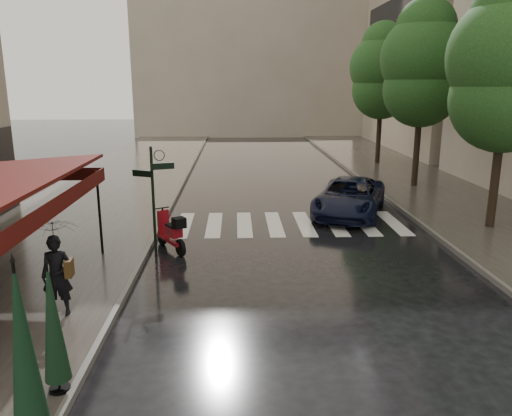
{
  "coord_description": "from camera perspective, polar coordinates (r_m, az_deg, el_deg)",
  "views": [
    {
      "loc": [
        1.12,
        -10.72,
        4.75
      ],
      "look_at": [
        1.67,
        2.73,
        1.4
      ],
      "focal_mm": 35.0,
      "sensor_mm": 36.0,
      "label": 1
    }
  ],
  "objects": [
    {
      "name": "backdrop_building",
      "position": [
        49.04,
        -0.14,
        20.12
      ],
      "size": [
        22.0,
        6.0,
        20.0
      ],
      "primitive_type": "cube",
      "color": "gray",
      "rests_on": "ground"
    },
    {
      "name": "curb_far",
      "position": [
        24.04,
        12.98,
        2.4
      ],
      "size": [
        0.12,
        60.0,
        0.16
      ],
      "primitive_type": "cube",
      "color": "#595651",
      "rests_on": "ground"
    },
    {
      "name": "pedestrian_with_umbrella",
      "position": [
        10.75,
        -22.14,
        -3.24
      ],
      "size": [
        1.08,
        1.1,
        2.46
      ],
      "rotation": [
        0.0,
        0.0,
        0.08
      ],
      "color": "black",
      "rests_on": "sidewalk_near"
    },
    {
      "name": "scooter",
      "position": [
        14.73,
        -9.65,
        -2.82
      ],
      "size": [
        1.06,
        1.57,
        1.17
      ],
      "rotation": [
        0.0,
        0.0,
        0.55
      ],
      "color": "black",
      "rests_on": "ground"
    },
    {
      "name": "ground",
      "position": [
        11.78,
        -7.73,
        -9.94
      ],
      "size": [
        120.0,
        120.0,
        0.0
      ],
      "primitive_type": "plane",
      "color": "black",
      "rests_on": "ground"
    },
    {
      "name": "tree_mid",
      "position": [
        24.23,
        18.57,
        15.28
      ],
      "size": [
        3.8,
        3.8,
        8.34
      ],
      "color": "black",
      "rests_on": "sidewalk_far"
    },
    {
      "name": "haussmann_far",
      "position": [
        40.06,
        21.55,
        19.51
      ],
      "size": [
        8.0,
        16.0,
        18.5
      ],
      "primitive_type": "cube",
      "color": "gray",
      "rests_on": "ground"
    },
    {
      "name": "signpost",
      "position": [
        14.21,
        -11.67,
        1.84
      ],
      "size": [
        1.17,
        0.29,
        3.1
      ],
      "color": "black",
      "rests_on": "ground"
    },
    {
      "name": "sidewalk_near",
      "position": [
        23.87,
        -15.92,
        2.11
      ],
      "size": [
        6.0,
        60.0,
        0.12
      ],
      "primitive_type": "cube",
      "color": "#38332D",
      "rests_on": "ground"
    },
    {
      "name": "parked_car",
      "position": [
        18.87,
        10.64,
        1.25
      ],
      "size": [
        3.82,
        5.31,
        1.34
      ],
      "primitive_type": "imported",
      "rotation": [
        0.0,
        0.0,
        -0.37
      ],
      "color": "black",
      "rests_on": "ground"
    },
    {
      "name": "tree_far",
      "position": [
        30.94,
        14.25,
        14.88
      ],
      "size": [
        3.8,
        3.8,
        8.16
      ],
      "color": "black",
      "rests_on": "sidewalk_far"
    },
    {
      "name": "crosswalk",
      "position": [
        17.48,
        3.84,
        -1.8
      ],
      "size": [
        7.85,
        3.2,
        0.01
      ],
      "color": "silver",
      "rests_on": "ground"
    },
    {
      "name": "parasol_front",
      "position": [
        7.32,
        -25.11,
        -13.86
      ],
      "size": [
        0.46,
        0.46,
        2.56
      ],
      "color": "black",
      "rests_on": "sidewalk_near"
    },
    {
      "name": "parasol_back",
      "position": [
        8.26,
        -22.21,
        -12.0
      ],
      "size": [
        0.4,
        0.4,
        2.15
      ],
      "color": "black",
      "rests_on": "sidewalk_near"
    },
    {
      "name": "sidewalk_far",
      "position": [
        24.93,
        19.21,
        2.35
      ],
      "size": [
        5.5,
        60.0,
        0.12
      ],
      "primitive_type": "cube",
      "color": "#38332D",
      "rests_on": "ground"
    },
    {
      "name": "curb_near",
      "position": [
        23.34,
        -8.63,
        2.26
      ],
      "size": [
        0.12,
        60.0,
        0.16
      ],
      "primitive_type": "cube",
      "color": "#595651",
      "rests_on": "ground"
    },
    {
      "name": "tree_near",
      "position": [
        17.87,
        26.89,
        14.36
      ],
      "size": [
        3.8,
        3.8,
        7.99
      ],
      "color": "black",
      "rests_on": "sidewalk_far"
    }
  ]
}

